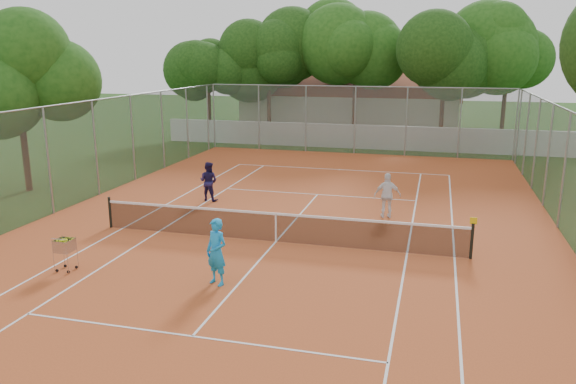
% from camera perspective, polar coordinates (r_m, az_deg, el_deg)
% --- Properties ---
extents(ground, '(120.00, 120.00, 0.00)m').
position_cam_1_polar(ground, '(17.99, -1.23, -5.13)').
color(ground, '#19390F').
rests_on(ground, ground).
extents(court_pad, '(18.00, 34.00, 0.02)m').
position_cam_1_polar(court_pad, '(17.99, -1.23, -5.10)').
color(court_pad, '#B64F23').
rests_on(court_pad, ground).
extents(court_lines, '(10.98, 23.78, 0.01)m').
position_cam_1_polar(court_lines, '(17.98, -1.23, -5.06)').
color(court_lines, white).
rests_on(court_lines, court_pad).
extents(tennis_net, '(11.88, 0.10, 0.98)m').
position_cam_1_polar(tennis_net, '(17.83, -1.24, -3.58)').
color(tennis_net, black).
rests_on(tennis_net, court_pad).
extents(perimeter_fence, '(18.00, 34.00, 4.00)m').
position_cam_1_polar(perimeter_fence, '(17.44, -1.27, 1.09)').
color(perimeter_fence, slate).
rests_on(perimeter_fence, ground).
extents(boundary_wall, '(26.00, 0.30, 1.50)m').
position_cam_1_polar(boundary_wall, '(36.02, 7.21, 5.60)').
color(boundary_wall, silver).
rests_on(boundary_wall, ground).
extents(clubhouse, '(16.40, 9.00, 4.40)m').
position_cam_1_polar(clubhouse, '(45.98, 6.50, 9.21)').
color(clubhouse, beige).
rests_on(clubhouse, ground).
extents(tropical_trees, '(29.00, 19.00, 10.00)m').
position_cam_1_polar(tropical_trees, '(38.64, 8.03, 12.46)').
color(tropical_trees, '#13350D').
rests_on(tropical_trees, ground).
extents(player_near, '(0.75, 0.64, 1.76)m').
position_cam_1_polar(player_near, '(14.62, -7.27, -6.06)').
color(player_near, '#1A96E1').
rests_on(player_near, court_pad).
extents(player_far_left, '(0.84, 0.69, 1.60)m').
position_cam_1_polar(player_far_left, '(23.00, -8.07, 1.08)').
color(player_far_left, '#1C1746').
rests_on(player_far_left, court_pad).
extents(player_far_right, '(1.03, 0.58, 1.65)m').
position_cam_1_polar(player_far_right, '(20.73, 10.07, -0.34)').
color(player_far_right, white).
rests_on(player_far_right, court_pad).
extents(ball_hopper, '(0.57, 0.57, 0.99)m').
position_cam_1_polar(ball_hopper, '(16.67, -21.69, -5.84)').
color(ball_hopper, '#B0B1B7').
rests_on(ball_hopper, court_pad).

